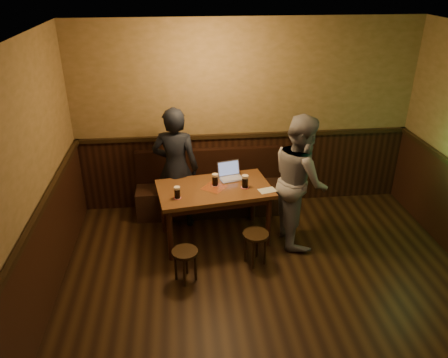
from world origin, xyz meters
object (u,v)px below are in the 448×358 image
pint_left (177,192)px  pint_right (245,181)px  stool_left (185,257)px  person_grey (300,180)px  person_suit (176,168)px  stool_right (256,239)px  pub_table (214,194)px  pint_mid (215,180)px  bench (210,192)px  laptop (230,174)px

pint_left → pint_right: pint_right is taller
stool_left → person_grey: 1.80m
person_suit → person_grey: 1.71m
stool_right → person_grey: size_ratio=0.25×
pub_table → stool_left: bearing=-124.7°
stool_left → pint_mid: bearing=64.4°
person_grey → pint_left: bearing=93.4°
pub_table → pint_right: (0.40, -0.04, 0.19)m
bench → person_suit: (-0.50, -0.31, 0.57)m
laptop → person_suit: size_ratio=0.21×
person_grey → laptop: bearing=65.8°
person_grey → pub_table: bearing=83.4°
person_suit → bench: bearing=-138.4°
stool_right → laptop: 1.03m
pint_mid → laptop: size_ratio=0.46×
laptop → pub_table: bearing=-145.7°
pub_table → pint_right: 0.44m
pint_mid → person_grey: bearing=-8.4°
bench → pint_mid: (0.02, -0.71, 0.56)m
pint_left → pub_table: bearing=26.0°
bench → pub_table: bench is taller
pint_left → person_grey: 1.61m
stool_left → pint_left: (-0.06, 0.62, 0.53)m
pint_left → pint_mid: 0.58m
pint_left → person_suit: (-0.01, 0.70, 0.01)m
stool_right → pint_left: 1.14m
laptop → stool_right: bearing=-89.8°
pub_table → person_grey: size_ratio=0.89×
stool_left → pint_right: 1.28m
pub_table → stool_left: pub_table is taller
stool_left → stool_right: size_ratio=0.95×
pint_left → stool_left: bearing=-84.3°
stool_left → laptop: 1.40m
bench → stool_right: (0.46, -1.38, 0.04)m
person_suit → laptop: bearing=175.0°
pint_mid → laptop: 0.30m
person_grey → person_suit: bearing=69.2°
pub_table → pint_mid: size_ratio=9.45×
pint_left → person_grey: bearing=4.9°
pint_mid → laptop: laptop is taller
stool_left → pint_right: pint_right is taller
pint_right → bench: bearing=116.4°
stool_right → pint_right: pint_right is taller
pint_left → pint_mid: (0.50, 0.30, 0.00)m
pint_right → laptop: 0.35m
pint_left → pint_right: 0.91m
pint_mid → person_suit: (-0.51, 0.40, 0.01)m
stool_left → person_suit: person_suit is taller
bench → pint_mid: 0.90m
stool_right → bench: bearing=108.4°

